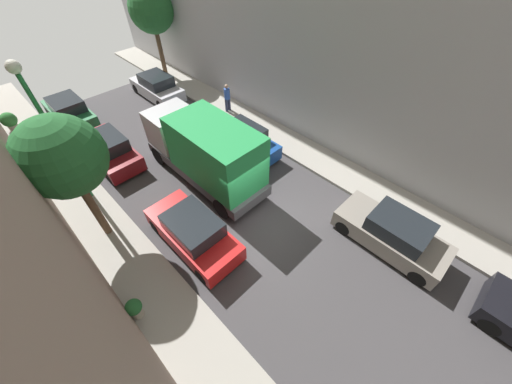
{
  "coord_description": "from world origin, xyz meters",
  "views": [
    {
      "loc": [
        -5.57,
        -5.1,
        9.8
      ],
      "look_at": [
        0.68,
        1.17,
        0.5
      ],
      "focal_mm": 20.09,
      "sensor_mm": 36.0,
      "label": 1
    }
  ],
  "objects_px": {
    "potted_plant_2": "(134,309)",
    "potted_plant_4": "(9,120)",
    "potted_plant_0": "(35,164)",
    "pedestrian": "(227,97)",
    "parked_car_left_3": "(109,150)",
    "lamp_post": "(46,120)",
    "delivery_truck": "(205,151)",
    "parked_car_left_4": "(69,112)",
    "parked_car_right_3": "(242,140)",
    "parked_car_right_4": "(157,87)",
    "parked_car_left_2": "(193,232)",
    "parked_car_right_2": "(392,233)",
    "street_tree_0": "(62,158)",
    "street_tree_1": "(151,10)"
  },
  "relations": [
    {
      "from": "delivery_truck",
      "to": "potted_plant_4",
      "type": "height_order",
      "value": "delivery_truck"
    },
    {
      "from": "parked_car_left_3",
      "to": "potted_plant_2",
      "type": "distance_m",
      "value": 8.81
    },
    {
      "from": "potted_plant_2",
      "to": "potted_plant_4",
      "type": "xyz_separation_m",
      "value": [
        0.26,
        14.94,
        0.08
      ]
    },
    {
      "from": "parked_car_left_2",
      "to": "street_tree_1",
      "type": "distance_m",
      "value": 16.41
    },
    {
      "from": "potted_plant_0",
      "to": "parked_car_left_3",
      "type": "bearing_deg",
      "value": -29.66
    },
    {
      "from": "parked_car_right_3",
      "to": "potted_plant_2",
      "type": "height_order",
      "value": "parked_car_right_3"
    },
    {
      "from": "pedestrian",
      "to": "street_tree_0",
      "type": "xyz_separation_m",
      "value": [
        -9.72,
        -3.64,
        2.97
      ]
    },
    {
      "from": "delivery_truck",
      "to": "potted_plant_0",
      "type": "xyz_separation_m",
      "value": [
        -5.73,
        6.43,
        -1.22
      ]
    },
    {
      "from": "parked_car_left_4",
      "to": "parked_car_right_3",
      "type": "relative_size",
      "value": 1.0
    },
    {
      "from": "parked_car_left_2",
      "to": "delivery_truck",
      "type": "distance_m",
      "value": 3.84
    },
    {
      "from": "parked_car_right_3",
      "to": "potted_plant_2",
      "type": "distance_m",
      "value": 9.4
    },
    {
      "from": "potted_plant_0",
      "to": "parked_car_left_4",
      "type": "bearing_deg",
      "value": 48.85
    },
    {
      "from": "lamp_post",
      "to": "pedestrian",
      "type": "bearing_deg",
      "value": 7.09
    },
    {
      "from": "street_tree_0",
      "to": "parked_car_left_2",
      "type": "bearing_deg",
      "value": -52.05
    },
    {
      "from": "parked_car_right_4",
      "to": "pedestrian",
      "type": "xyz_separation_m",
      "value": [
        2.06,
        -4.88,
        0.35
      ]
    },
    {
      "from": "parked_car_right_3",
      "to": "potted_plant_2",
      "type": "xyz_separation_m",
      "value": [
        -8.48,
        -4.05,
        -0.09
      ]
    },
    {
      "from": "potted_plant_2",
      "to": "parked_car_right_2",
      "type": "bearing_deg",
      "value": -27.57
    },
    {
      "from": "potted_plant_2",
      "to": "potted_plant_4",
      "type": "height_order",
      "value": "potted_plant_4"
    },
    {
      "from": "potted_plant_0",
      "to": "potted_plant_2",
      "type": "height_order",
      "value": "potted_plant_2"
    },
    {
      "from": "delivery_truck",
      "to": "street_tree_1",
      "type": "height_order",
      "value": "street_tree_1"
    },
    {
      "from": "parked_car_left_3",
      "to": "potted_plant_0",
      "type": "height_order",
      "value": "parked_car_left_3"
    },
    {
      "from": "parked_car_right_2",
      "to": "potted_plant_4",
      "type": "height_order",
      "value": "parked_car_right_2"
    },
    {
      "from": "parked_car_right_3",
      "to": "delivery_truck",
      "type": "relative_size",
      "value": 0.64
    },
    {
      "from": "parked_car_left_4",
      "to": "lamp_post",
      "type": "bearing_deg",
      "value": -105.15
    },
    {
      "from": "potted_plant_2",
      "to": "potted_plant_4",
      "type": "bearing_deg",
      "value": 89.01
    },
    {
      "from": "parked_car_left_2",
      "to": "pedestrian",
      "type": "distance_m",
      "value": 9.93
    },
    {
      "from": "street_tree_0",
      "to": "potted_plant_4",
      "type": "bearing_deg",
      "value": 92.93
    },
    {
      "from": "delivery_truck",
      "to": "potted_plant_2",
      "type": "xyz_separation_m",
      "value": [
        -5.78,
        -3.55,
        -1.15
      ]
    },
    {
      "from": "parked_car_left_2",
      "to": "parked_car_right_3",
      "type": "bearing_deg",
      "value": 29.12
    },
    {
      "from": "delivery_truck",
      "to": "potted_plant_0",
      "type": "distance_m",
      "value": 8.7
    },
    {
      "from": "parked_car_left_2",
      "to": "parked_car_right_2",
      "type": "relative_size",
      "value": 1.0
    },
    {
      "from": "street_tree_0",
      "to": "street_tree_1",
      "type": "relative_size",
      "value": 0.92
    },
    {
      "from": "parked_car_right_2",
      "to": "potted_plant_4",
      "type": "relative_size",
      "value": 4.09
    },
    {
      "from": "parked_car_left_3",
      "to": "potted_plant_4",
      "type": "distance_m",
      "value": 7.26
    },
    {
      "from": "parked_car_right_3",
      "to": "parked_car_right_4",
      "type": "height_order",
      "value": "same"
    },
    {
      "from": "parked_car_left_3",
      "to": "lamp_post",
      "type": "relative_size",
      "value": 0.69
    },
    {
      "from": "potted_plant_2",
      "to": "parked_car_left_3",
      "type": "bearing_deg",
      "value": 69.5
    },
    {
      "from": "street_tree_0",
      "to": "potted_plant_4",
      "type": "height_order",
      "value": "street_tree_0"
    },
    {
      "from": "street_tree_0",
      "to": "pedestrian",
      "type": "bearing_deg",
      "value": 20.54
    },
    {
      "from": "parked_car_left_3",
      "to": "delivery_truck",
      "type": "height_order",
      "value": "delivery_truck"
    },
    {
      "from": "street_tree_0",
      "to": "potted_plant_2",
      "type": "distance_m",
      "value": 5.28
    },
    {
      "from": "potted_plant_2",
      "to": "potted_plant_4",
      "type": "relative_size",
      "value": 0.83
    },
    {
      "from": "parked_car_left_4",
      "to": "delivery_truck",
      "type": "height_order",
      "value": "delivery_truck"
    },
    {
      "from": "street_tree_0",
      "to": "lamp_post",
      "type": "bearing_deg",
      "value": 81.61
    },
    {
      "from": "potted_plant_0",
      "to": "pedestrian",
      "type": "bearing_deg",
      "value": -12.81
    },
    {
      "from": "street_tree_1",
      "to": "potted_plant_4",
      "type": "bearing_deg",
      "value": -179.09
    },
    {
      "from": "pedestrian",
      "to": "lamp_post",
      "type": "height_order",
      "value": "lamp_post"
    },
    {
      "from": "parked_car_left_2",
      "to": "parked_car_right_3",
      "type": "height_order",
      "value": "same"
    },
    {
      "from": "potted_plant_0",
      "to": "lamp_post",
      "type": "distance_m",
      "value": 5.14
    },
    {
      "from": "potted_plant_4",
      "to": "parked_car_left_3",
      "type": "bearing_deg",
      "value": -67.09
    }
  ]
}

